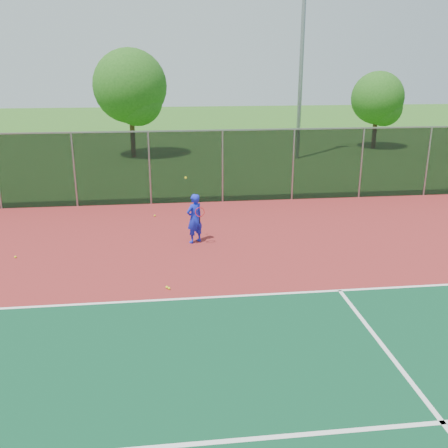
{
  "coord_description": "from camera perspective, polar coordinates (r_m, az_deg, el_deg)",
  "views": [
    {
      "loc": [
        -2.36,
        -8.28,
        5.65
      ],
      "look_at": [
        -0.77,
        5.0,
        1.3
      ],
      "focal_mm": 40.0,
      "sensor_mm": 36.0,
      "label": 1
    }
  ],
  "objects": [
    {
      "name": "court_apron",
      "position": [
        11.96,
        5.48,
        -10.21
      ],
      "size": [
        30.0,
        20.0,
        0.02
      ],
      "primitive_type": "cube",
      "color": "maroon",
      "rests_on": "ground"
    },
    {
      "name": "practice_ball_4",
      "position": [
        13.2,
        -6.55,
        -7.19
      ],
      "size": [
        0.07,
        0.07,
        0.07
      ],
      "primitive_type": "sphere",
      "color": "yellow",
      "rests_on": "court_apron"
    },
    {
      "name": "tree_back_mid",
      "position": [
        35.86,
        17.32,
        13.33
      ],
      "size": [
        3.49,
        3.49,
        5.12
      ],
      "color": "#3A2515",
      "rests_on": "ground"
    },
    {
      "name": "fence_back",
      "position": [
        20.82,
        -0.17,
        6.7
      ],
      "size": [
        30.0,
        0.06,
        3.03
      ],
      "color": "black",
      "rests_on": "court_apron"
    },
    {
      "name": "tree_back_left",
      "position": [
        31.49,
        -10.51,
        14.87
      ],
      "size": [
        4.43,
        4.43,
        6.5
      ],
      "color": "#3A2515",
      "rests_on": "ground"
    },
    {
      "name": "practice_ball_1",
      "position": [
        13.13,
        -6.3,
        -7.32
      ],
      "size": [
        0.07,
        0.07,
        0.07
      ],
      "primitive_type": "sphere",
      "color": "yellow",
      "rests_on": "court_apron"
    },
    {
      "name": "floodlight_n",
      "position": [
        30.85,
        9.01,
        21.32
      ],
      "size": [
        0.9,
        0.4,
        13.5
      ],
      "color": "gray",
      "rests_on": "ground"
    },
    {
      "name": "practice_ball_0",
      "position": [
        19.28,
        -7.92,
        0.96
      ],
      "size": [
        0.07,
        0.07,
        0.07
      ],
      "primitive_type": "sphere",
      "color": "yellow",
      "rests_on": "court_apron"
    },
    {
      "name": "ground",
      "position": [
        10.3,
        7.88,
        -15.45
      ],
      "size": [
        120.0,
        120.0,
        0.0
      ],
      "primitive_type": "plane",
      "color": "#295E1B",
      "rests_on": "ground"
    },
    {
      "name": "tennis_player",
      "position": [
        16.14,
        -3.38,
        0.65
      ],
      "size": [
        0.71,
        0.74,
        2.19
      ],
      "color": "#1624D7",
      "rests_on": "court_apron"
    },
    {
      "name": "practice_ball_3",
      "position": [
        16.33,
        -22.74,
        -3.49
      ],
      "size": [
        0.07,
        0.07,
        0.07
      ],
      "primitive_type": "sphere",
      "color": "yellow",
      "rests_on": "court_apron"
    },
    {
      "name": "court_lines",
      "position": [
        9.57,
        23.34,
        -19.65
      ],
      "size": [
        22.1,
        13.05,
        0.0
      ],
      "color": "white",
      "rests_on": "court_apron"
    }
  ]
}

